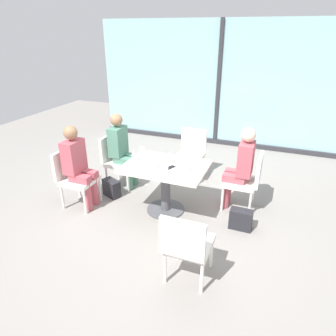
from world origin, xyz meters
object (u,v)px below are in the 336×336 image
chair_far_right (247,179)px  handbag_1 (241,219)px  wine_glass_1 (134,153)px  person_far_right (241,165)px  handbag_0 (112,188)px  wine_glass_0 (166,165)px  chair_far_left (117,158)px  coffee_cup (142,150)px  person_far_left (121,147)px  wine_glass_3 (154,160)px  chair_side_end (74,175)px  wine_glass_2 (186,162)px  chair_near_window (191,151)px  dining_table_main (165,178)px  wine_glass_4 (170,155)px  person_side_end (78,163)px  chair_front_right (187,244)px  cell_phone_on_table (170,167)px

chair_far_right → handbag_1: size_ratio=2.90×
wine_glass_1 → person_far_right: bearing=19.4°
person_far_right → handbag_0: 2.07m
handbag_1 → wine_glass_0: bearing=-168.1°
chair_far_left → coffee_cup: size_ratio=9.67×
person_far_left → wine_glass_3: person_far_left is taller
person_far_left → chair_side_end: bearing=-114.7°
wine_glass_2 → handbag_1: (0.79, -0.01, -0.72)m
wine_glass_2 → chair_far_left: bearing=159.1°
chair_far_right → wine_glass_2: wine_glass_2 is taller
chair_near_window → wine_glass_1: 1.40m
chair_near_window → person_far_left: person_far_left is taller
chair_far_left → chair_side_end: (-0.26, -0.81, 0.00)m
dining_table_main → chair_far_right: chair_far_right is taller
chair_side_end → handbag_1: bearing=6.2°
wine_glass_0 → wine_glass_4: same height
person_side_end → wine_glass_4: 1.35m
dining_table_main → wine_glass_4: size_ratio=6.27×
chair_front_right → person_far_right: bearing=81.6°
person_far_right → wine_glass_2: bearing=-140.4°
chair_far_left → wine_glass_2: 1.56m
chair_near_window → handbag_0: size_ratio=2.90×
chair_near_window → wine_glass_0: 1.55m
cell_phone_on_table → wine_glass_1: bearing=-156.8°
person_far_right → handbag_1: person_far_right is taller
chair_front_right → wine_glass_0: wine_glass_0 is taller
chair_front_right → cell_phone_on_table: 1.37m
handbag_0 → coffee_cup: bearing=49.7°
chair_near_window → handbag_0: bearing=-130.0°
chair_side_end → coffee_cup: bearing=36.9°
chair_near_window → chair_front_right: same height
chair_front_right → wine_glass_3: wine_glass_3 is taller
person_far_right → wine_glass_1: bearing=-160.6°
wine_glass_1 → coffee_cup: (-0.03, 0.33, -0.09)m
wine_glass_3 → handbag_0: (-0.86, 0.22, -0.72)m
dining_table_main → chair_front_right: bearing=-59.6°
chair_far_right → wine_glass_3: 1.40m
dining_table_main → chair_far_left: chair_far_left is taller
wine_glass_1 → handbag_0: wine_glass_1 is taller
chair_far_right → wine_glass_4: (-1.06, -0.39, 0.37)m
wine_glass_1 → wine_glass_4: 0.52m
chair_side_end → handbag_0: bearing=46.6°
chair_far_left → chair_side_end: size_ratio=1.00×
person_far_left → wine_glass_3: bearing=-36.0°
wine_glass_1 → wine_glass_3: bearing=-17.5°
chair_front_right → person_side_end: (-1.97, 0.91, 0.20)m
cell_phone_on_table → wine_glass_0: bearing=-60.4°
wine_glass_2 → chair_near_window: bearing=104.2°
person_side_end → cell_phone_on_table: 1.36m
chair_far_left → wine_glass_0: wine_glass_0 is taller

